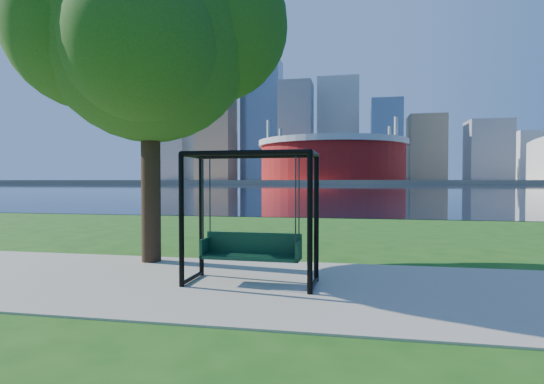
# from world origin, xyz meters

# --- Properties ---
(ground) EXTENTS (900.00, 900.00, 0.00)m
(ground) POSITION_xyz_m (0.00, 0.00, 0.00)
(ground) COLOR #1E5114
(ground) RESTS_ON ground
(path) EXTENTS (120.00, 4.00, 0.03)m
(path) POSITION_xyz_m (0.00, -0.50, 0.01)
(path) COLOR #9E937F
(path) RESTS_ON ground
(river) EXTENTS (900.00, 180.00, 0.02)m
(river) POSITION_xyz_m (0.00, 102.00, 0.01)
(river) COLOR black
(river) RESTS_ON ground
(far_bank) EXTENTS (900.00, 228.00, 2.00)m
(far_bank) POSITION_xyz_m (0.00, 306.00, 1.00)
(far_bank) COLOR #937F60
(far_bank) RESTS_ON ground
(stadium) EXTENTS (83.00, 83.00, 32.00)m
(stadium) POSITION_xyz_m (-10.00, 235.00, 14.23)
(stadium) COLOR maroon
(stadium) RESTS_ON far_bank
(skyline) EXTENTS (392.00, 66.00, 96.50)m
(skyline) POSITION_xyz_m (-4.27, 319.39, 35.89)
(skyline) COLOR gray
(skyline) RESTS_ON far_bank
(swing) EXTENTS (2.13, 0.97, 2.15)m
(swing) POSITION_xyz_m (-0.02, -0.46, 1.04)
(swing) COLOR black
(swing) RESTS_ON ground
(park_tree) EXTENTS (5.50, 4.97, 6.83)m
(park_tree) POSITION_xyz_m (-2.54, 1.04, 4.74)
(park_tree) COLOR black
(park_tree) RESTS_ON ground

